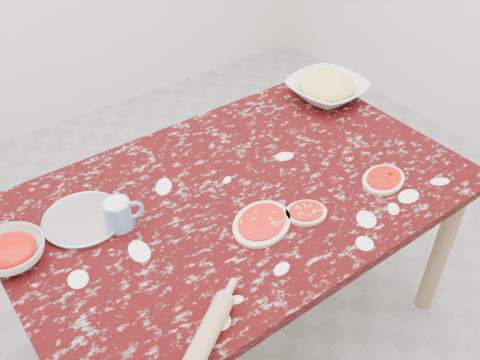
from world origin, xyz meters
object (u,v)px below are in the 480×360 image
sauce_bowl (12,253)px  cheese_bowl (327,90)px  pizza_tray (84,220)px  rolling_pin (205,339)px  worktable (240,209)px  flour_mug (119,214)px

sauce_bowl → cheese_bowl: 1.43m
pizza_tray → sauce_bowl: sauce_bowl is taller
pizza_tray → rolling_pin: 0.63m
cheese_bowl → rolling_pin: cheese_bowl is taller
sauce_bowl → cheese_bowl: bearing=5.2°
worktable → flour_mug: flour_mug is taller
flour_mug → cheese_bowl: bearing=9.9°
worktable → sauce_bowl: size_ratio=7.91×
pizza_tray → worktable: bearing=-20.2°
cheese_bowl → pizza_tray: bearing=-175.2°
worktable → pizza_tray: pizza_tray is taller
sauce_bowl → cheese_bowl: (1.42, 0.13, 0.01)m
sauce_bowl → flour_mug: (0.33, -0.06, 0.02)m
flour_mug → rolling_pin: flour_mug is taller
worktable → flour_mug: bearing=167.4°
pizza_tray → flour_mug: 0.14m
rolling_pin → worktable: bearing=45.1°
worktable → rolling_pin: (-0.44, -0.44, 0.11)m
worktable → cheese_bowl: size_ratio=4.99×
rolling_pin → flour_mug: bearing=87.1°
cheese_bowl → flour_mug: 1.11m
pizza_tray → cheese_bowl: cheese_bowl is taller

